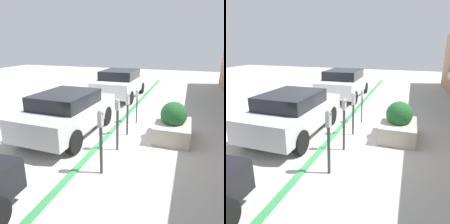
# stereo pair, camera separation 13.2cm
# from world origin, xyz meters

# --- Properties ---
(ground_plane) EXTENTS (40.00, 40.00, 0.00)m
(ground_plane) POSITION_xyz_m (0.00, 0.00, 0.00)
(ground_plane) COLOR beige
(curb_strip) EXTENTS (24.50, 0.16, 0.04)m
(curb_strip) POSITION_xyz_m (0.00, 0.08, 0.02)
(curb_strip) COLOR #338C47
(curb_strip) RESTS_ON ground_plane
(parking_meter_nearest) EXTENTS (0.16, 0.14, 1.56)m
(parking_meter_nearest) POSITION_xyz_m (-1.85, -0.55, 1.00)
(parking_meter_nearest) COLOR #38383D
(parking_meter_nearest) RESTS_ON ground_plane
(parking_meter_second) EXTENTS (0.15, 0.13, 1.51)m
(parking_meter_second) POSITION_xyz_m (-0.61, -0.53, 0.95)
(parking_meter_second) COLOR #38383D
(parking_meter_second) RESTS_ON ground_plane
(parking_meter_middle) EXTENTS (0.19, 0.16, 1.44)m
(parking_meter_middle) POSITION_xyz_m (0.55, -0.50, 1.01)
(parking_meter_middle) COLOR #38383D
(parking_meter_middle) RESTS_ON ground_plane
(parking_meter_fourth) EXTENTS (0.16, 0.14, 1.29)m
(parking_meter_fourth) POSITION_xyz_m (1.78, -0.52, 0.96)
(parking_meter_fourth) COLOR #38383D
(parking_meter_fourth) RESTS_ON ground_plane
(planter_box) EXTENTS (1.53, 1.09, 1.21)m
(planter_box) POSITION_xyz_m (0.73, -1.94, 0.47)
(planter_box) COLOR #B2A899
(planter_box) RESTS_ON ground_plane
(parked_car_middle) EXTENTS (3.96, 1.88, 1.45)m
(parked_car_middle) POSITION_xyz_m (-0.01, 1.36, 0.78)
(parked_car_middle) COLOR #B7B7BC
(parked_car_middle) RESTS_ON ground_plane
(parked_car_rear) EXTENTS (4.33, 2.05, 1.54)m
(parked_car_rear) POSITION_xyz_m (5.65, 1.34, 0.81)
(parked_car_rear) COLOR silver
(parked_car_rear) RESTS_ON ground_plane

